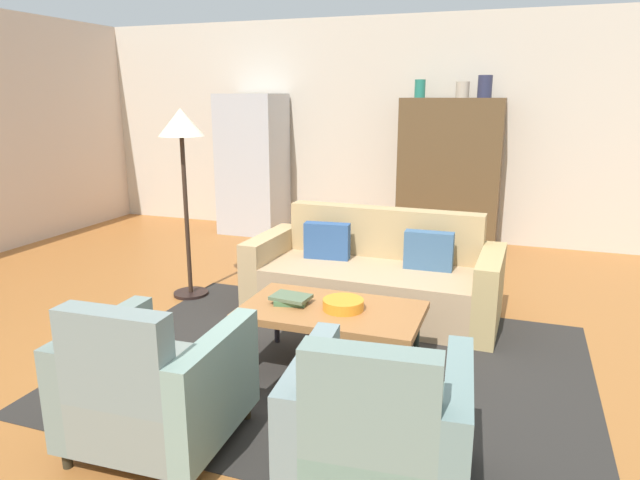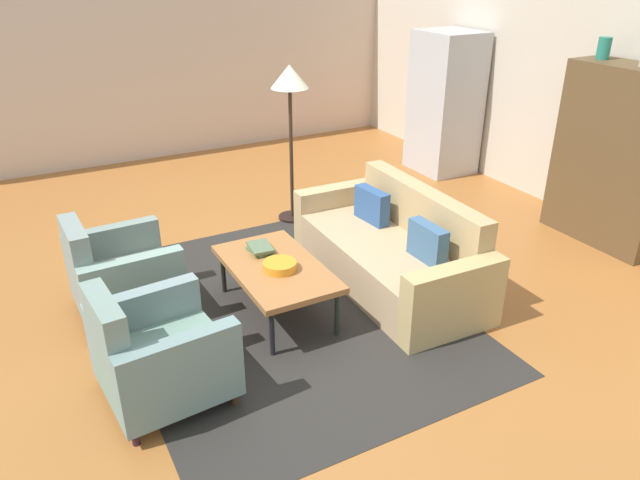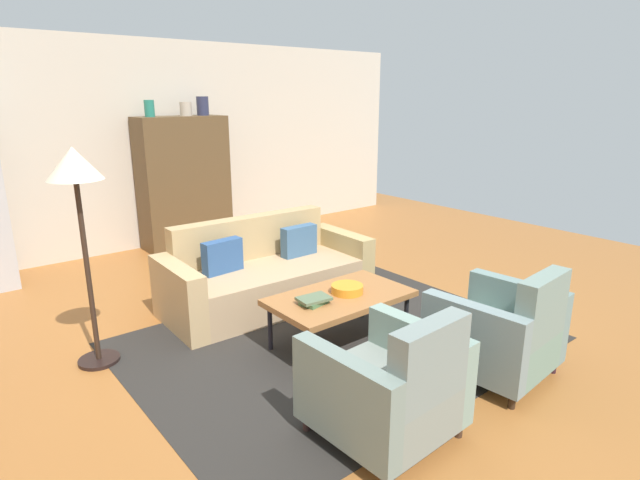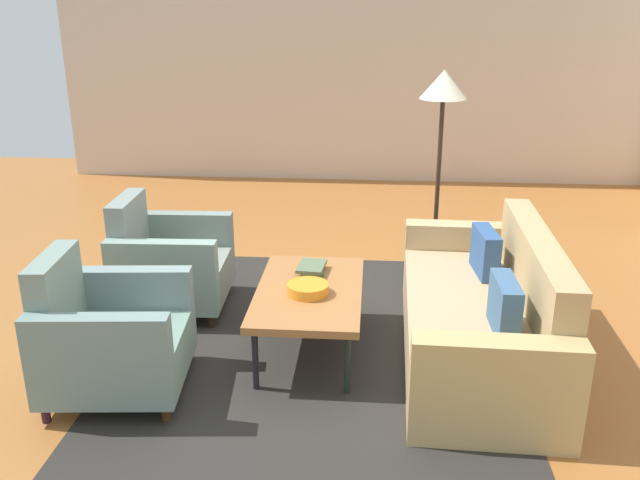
% 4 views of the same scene
% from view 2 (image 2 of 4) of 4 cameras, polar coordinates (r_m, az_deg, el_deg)
% --- Properties ---
extents(ground_plane, '(10.93, 10.93, 0.00)m').
position_cam_2_polar(ground_plane, '(5.38, -3.38, -5.43)').
color(ground_plane, '#A4632D').
extents(wall_back, '(9.11, 0.12, 2.80)m').
position_cam_2_polar(wall_back, '(7.23, 25.75, 12.32)').
color(wall_back, beige).
rests_on(wall_back, ground).
extents(wall_left, '(0.12, 7.68, 2.80)m').
position_cam_2_polar(wall_left, '(9.05, -16.46, 16.06)').
color(wall_left, beige).
rests_on(wall_left, ground).
extents(area_rug, '(3.40, 2.60, 0.01)m').
position_cam_2_polar(area_rug, '(5.19, -3.54, -6.62)').
color(area_rug, '#2B2825').
rests_on(area_rug, ground).
extents(couch, '(2.12, 0.96, 0.86)m').
position_cam_2_polar(couch, '(5.55, 7.08, -1.13)').
color(couch, tan).
rests_on(couch, ground).
extents(coffee_table, '(1.20, 0.70, 0.45)m').
position_cam_2_polar(coffee_table, '(4.97, -4.19, -2.81)').
color(coffee_table, black).
rests_on(coffee_table, ground).
extents(armchair_left, '(0.83, 0.83, 0.88)m').
position_cam_2_polar(armchair_left, '(5.24, -18.65, -3.44)').
color(armchair_left, '#32211F').
rests_on(armchair_left, ground).
extents(armchair_right, '(0.87, 0.87, 0.88)m').
position_cam_2_polar(armchair_right, '(4.22, -15.43, -10.61)').
color(armchair_right, '#32191C').
rests_on(armchair_right, ground).
extents(fruit_bowl, '(0.27, 0.27, 0.07)m').
position_cam_2_polar(fruit_bowl, '(4.87, -3.83, -2.46)').
color(fruit_bowl, orange).
rests_on(fruit_bowl, coffee_table).
extents(book_stack, '(0.27, 0.20, 0.06)m').
position_cam_2_polar(book_stack, '(5.17, -5.66, -0.80)').
color(book_stack, '#487248').
rests_on(book_stack, coffee_table).
extents(cabinet, '(1.20, 0.51, 1.80)m').
position_cam_2_polar(cabinet, '(6.80, 26.33, 7.05)').
color(cabinet, brown).
rests_on(cabinet, ground).
extents(vase_tall, '(0.13, 0.13, 0.21)m').
position_cam_2_polar(vase_tall, '(6.82, 25.30, 16.11)').
color(vase_tall, '#257864').
rests_on(vase_tall, cabinet).
extents(refrigerator, '(0.80, 0.73, 1.85)m').
position_cam_2_polar(refrigerator, '(8.43, 11.75, 12.58)').
color(refrigerator, '#B7BABF').
rests_on(refrigerator, ground).
extents(floor_lamp, '(0.40, 0.40, 1.72)m').
position_cam_2_polar(floor_lamp, '(6.48, -2.87, 13.86)').
color(floor_lamp, black).
rests_on(floor_lamp, ground).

